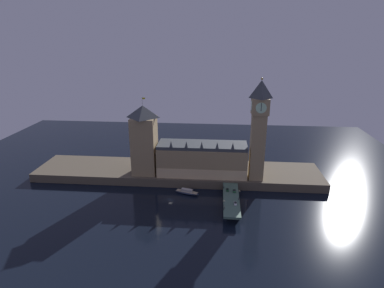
% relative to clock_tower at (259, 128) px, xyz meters
% --- Properties ---
extents(ground_plane, '(400.00, 400.00, 0.00)m').
position_rel_clock_tower_xyz_m(ground_plane, '(-58.98, -26.43, -44.74)').
color(ground_plane, black).
extents(embankment, '(220.00, 42.00, 6.37)m').
position_rel_clock_tower_xyz_m(embankment, '(-58.98, 12.57, -41.55)').
color(embankment, brown).
rests_on(embankment, ground_plane).
extents(parliament_hall, '(65.53, 22.86, 28.26)m').
position_rel_clock_tower_xyz_m(parliament_hall, '(-39.31, 5.33, -26.63)').
color(parliament_hall, '#9E845B').
rests_on(parliament_hall, embankment).
extents(clock_tower, '(12.13, 12.24, 72.66)m').
position_rel_clock_tower_xyz_m(clock_tower, '(0.00, 0.00, 0.00)').
color(clock_tower, '#9E845B').
rests_on(clock_tower, embankment).
extents(victoria_tower, '(17.71, 17.71, 57.71)m').
position_rel_clock_tower_xyz_m(victoria_tower, '(-82.38, 3.76, -12.37)').
color(victoria_tower, '#9E845B').
rests_on(victoria_tower, embankment).
extents(bridge, '(10.34, 46.00, 5.61)m').
position_rel_clock_tower_xyz_m(bridge, '(-18.38, -31.43, -40.80)').
color(bridge, '#476656').
rests_on(bridge, ground_plane).
extents(car_northbound_lead, '(1.89, 4.01, 1.38)m').
position_rel_clock_tower_xyz_m(car_northbound_lead, '(-20.66, -20.53, -38.48)').
color(car_northbound_lead, '#235633').
rests_on(car_northbound_lead, bridge).
extents(car_southbound_lead, '(1.86, 4.11, 1.44)m').
position_rel_clock_tower_xyz_m(car_southbound_lead, '(-16.11, -38.91, -38.45)').
color(car_southbound_lead, white).
rests_on(car_southbound_lead, bridge).
extents(car_southbound_trail, '(2.08, 4.07, 1.39)m').
position_rel_clock_tower_xyz_m(car_southbound_trail, '(-16.11, -22.01, -38.47)').
color(car_southbound_trail, '#235633').
rests_on(car_southbound_trail, bridge).
extents(pedestrian_near_rail, '(0.38, 0.38, 1.79)m').
position_rel_clock_tower_xyz_m(pedestrian_near_rail, '(-22.93, -44.53, -38.18)').
color(pedestrian_near_rail, black).
rests_on(pedestrian_near_rail, bridge).
extents(pedestrian_mid_walk, '(0.38, 0.38, 1.68)m').
position_rel_clock_tower_xyz_m(pedestrian_mid_walk, '(-13.83, -33.52, -38.24)').
color(pedestrian_mid_walk, black).
rests_on(pedestrian_mid_walk, bridge).
extents(pedestrian_far_rail, '(0.38, 0.38, 1.82)m').
position_rel_clock_tower_xyz_m(pedestrian_far_rail, '(-22.93, -17.50, -38.16)').
color(pedestrian_far_rail, black).
rests_on(pedestrian_far_rail, bridge).
extents(street_lamp_near, '(1.34, 0.60, 6.51)m').
position_rel_clock_tower_xyz_m(street_lamp_near, '(-23.33, -46.15, -35.05)').
color(street_lamp_near, '#2D3333').
rests_on(street_lamp_near, bridge).
extents(street_lamp_mid, '(1.34, 0.60, 6.05)m').
position_rel_clock_tower_xyz_m(street_lamp_mid, '(-13.43, -31.43, -35.34)').
color(street_lamp_mid, '#2D3333').
rests_on(street_lamp_mid, bridge).
extents(street_lamp_far, '(1.34, 0.60, 6.36)m').
position_rel_clock_tower_xyz_m(street_lamp_far, '(-23.33, -16.71, -35.15)').
color(street_lamp_far, '#2D3333').
rests_on(street_lamp_far, bridge).
extents(boat_upstream, '(17.99, 9.14, 3.73)m').
position_rel_clock_tower_xyz_m(boat_upstream, '(-48.67, -16.98, -43.38)').
color(boat_upstream, '#1E2842').
rests_on(boat_upstream, ground_plane).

